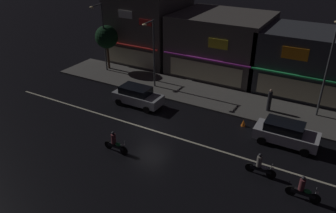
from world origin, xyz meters
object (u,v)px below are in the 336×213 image
motorcycle_opposite_lane (260,166)px  pedestrian_on_sidewalk (269,101)px  streetlamp_west (102,32)px  streetlamp_east (329,61)px  traffic_cone (243,123)px  motorcycle_following (303,190)px  parked_car_near_kerb (137,96)px  motorcycle_lead (115,143)px  parked_car_trailing (286,133)px  streetlamp_mid (153,48)px

motorcycle_opposite_lane → pedestrian_on_sidewalk: bearing=-85.7°
streetlamp_west → streetlamp_east: streetlamp_east is taller
traffic_cone → motorcycle_following: bearing=-48.8°
streetlamp_west → streetlamp_east: (21.15, 0.45, 0.49)m
streetlamp_east → parked_car_near_kerb: streetlamp_east is taller
pedestrian_on_sidewalk → motorcycle_lead: size_ratio=1.01×
motorcycle_following → traffic_cone: motorcycle_following is taller
parked_car_near_kerb → parked_car_trailing: same height
streetlamp_mid → parked_car_near_kerb: bearing=-79.6°
streetlamp_west → traffic_cone: streetlamp_west is taller
motorcycle_opposite_lane → motorcycle_following: bearing=154.1°
parked_car_trailing → motorcycle_opposite_lane: size_ratio=2.26×
parked_car_near_kerb → motorcycle_following: bearing=160.9°
streetlamp_east → streetlamp_west: bearing=-178.8°
parked_car_near_kerb → motorcycle_following: parked_car_near_kerb is taller
streetlamp_east → motorcycle_lead: streetlamp_east is taller
streetlamp_east → motorcycle_lead: (-11.17, -11.66, -4.13)m
motorcycle_following → parked_car_near_kerb: bearing=-25.8°
motorcycle_lead → traffic_cone: (6.50, 7.49, -0.36)m
motorcycle_following → motorcycle_opposite_lane: size_ratio=1.00×
pedestrian_on_sidewalk → motorcycle_following: bearing=128.5°
parked_car_near_kerb → motorcycle_opposite_lane: parked_car_near_kerb is taller
streetlamp_east → motorcycle_opposite_lane: 10.35m
pedestrian_on_sidewalk → motorcycle_lead: bearing=68.7°
pedestrian_on_sidewalk → parked_car_near_kerb: bearing=36.8°
streetlamp_east → motorcycle_following: bearing=-86.6°
parked_car_trailing → traffic_cone: parked_car_trailing is taller
parked_car_trailing → traffic_cone: 3.43m
motorcycle_lead → motorcycle_opposite_lane: size_ratio=1.00×
parked_car_trailing → traffic_cone: size_ratio=7.82×
motorcycle_following → parked_car_trailing: bearing=-75.0°
streetlamp_mid → pedestrian_on_sidewalk: (10.80, 0.63, -2.91)m
pedestrian_on_sidewalk → motorcycle_following: pedestrian_on_sidewalk is taller
motorcycle_following → traffic_cone: 8.02m
streetlamp_west → motorcycle_following: streetlamp_west is taller
streetlamp_east → parked_car_trailing: 6.56m
parked_car_trailing → motorcycle_lead: (-9.75, -6.58, -0.24)m
traffic_cone → streetlamp_west: bearing=167.3°
streetlamp_mid → motorcycle_lead: size_ratio=3.36×
streetlamp_east → streetlamp_mid: bearing=-173.7°
streetlamp_east → parked_car_trailing: streetlamp_east is taller
pedestrian_on_sidewalk → parked_car_near_kerb: 11.00m
parked_car_trailing → motorcycle_following: size_ratio=2.26×
streetlamp_mid → parked_car_near_kerb: (0.66, -3.64, -3.08)m
streetlamp_west → streetlamp_east: size_ratio=0.88×
motorcycle_lead → motorcycle_following: same height
pedestrian_on_sidewalk → motorcycle_opposite_lane: pedestrian_on_sidewalk is taller
parked_car_near_kerb → motorcycle_lead: (2.57, -6.44, -0.24)m
motorcycle_lead → motorcycle_opposite_lane: bearing=-163.0°
streetlamp_east → motorcycle_following: size_ratio=4.18×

